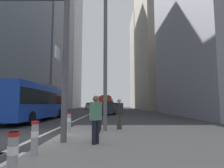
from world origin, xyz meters
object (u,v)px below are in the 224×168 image
bollard_right (64,127)px  pedestrian_waiting (119,112)px  car_oncoming_mid (89,106)px  city_bus_blue_oncoming (35,101)px  bollard_left (34,136)px  pedestrian_walking (95,117)px  bollard_back (69,121)px  car_receding_far (114,106)px  bollard_front (12,153)px  city_bus_red_receding (106,103)px  street_lamp_post (105,34)px  city_bus_red_distant (109,103)px  traffic_signal_gantry (9,35)px  car_receding_near (107,108)px

bollard_right → pedestrian_waiting: 3.65m
car_oncoming_mid → pedestrian_waiting: size_ratio=2.49×
city_bus_blue_oncoming → bollard_left: bearing=-68.0°
car_oncoming_mid → pedestrian_walking: (6.40, -50.88, 0.07)m
bollard_left → bollard_back: bearing=90.4°
car_receding_far → bollard_front: size_ratio=5.10×
bollard_back → car_oncoming_mid: bearing=95.8°
city_bus_red_receding → pedestrian_walking: bearing=-88.7°
street_lamp_post → city_bus_red_distant: bearing=90.7°
city_bus_blue_oncoming → bollard_back: bearing=-58.6°
city_bus_red_receding → car_oncoming_mid: city_bus_red_receding is taller
bollard_right → pedestrian_waiting: size_ratio=0.47×
city_bus_red_distant → bollard_right: 55.11m
street_lamp_post → bollard_back: size_ratio=8.43×
city_bus_red_distant → pedestrian_walking: city_bus_red_distant is taller
pedestrian_waiting → car_receding_far: bearing=89.7°
city_bus_blue_oncoming → car_receding_far: 35.95m
car_receding_far → street_lamp_post: size_ratio=0.54×
car_receding_far → bollard_back: (-2.70, -43.09, -0.31)m
city_bus_red_distant → car_oncoming_mid: 8.04m
bollard_front → bollard_back: 5.83m
traffic_signal_gantry → bollard_front: 5.31m
car_receding_far → bollard_right: car_receding_far is taller
city_bus_blue_oncoming → pedestrian_walking: 12.44m
traffic_signal_gantry → street_lamp_post: (3.51, 2.98, 1.16)m
car_receding_near → car_receding_far: bearing=87.1°
car_oncoming_mid → pedestrian_walking: size_ratio=2.49×
bollard_back → pedestrian_waiting: (2.48, 1.22, 0.38)m
car_oncoming_mid → car_receding_far: bearing=-33.9°
city_bus_red_receding → pedestrian_waiting: 32.85m
city_bus_red_receding → street_lamp_post: size_ratio=1.42×
bollard_back → bollard_front: bearing=-87.1°
car_oncoming_mid → bollard_left: (4.92, -52.39, -0.34)m
car_receding_far → bollard_front: 48.97m
street_lamp_post → bollard_left: size_ratio=8.83×
car_receding_far → pedestrian_walking: 45.80m
car_oncoming_mid → pedestrian_waiting: car_oncoming_mid is taller
city_bus_red_distant → car_receding_near: (0.38, -34.77, -0.85)m
street_lamp_post → bollard_front: (-1.43, -6.39, -4.66)m
car_receding_near → pedestrian_walking: size_ratio=2.71×
street_lamp_post → bollard_front: size_ratio=9.38×
car_receding_near → traffic_signal_gantry: (-3.24, -21.17, 3.13)m
car_oncoming_mid → street_lamp_post: bearing=-82.1°
city_bus_blue_oncoming → bollard_left: city_bus_blue_oncoming is taller
city_bus_blue_oncoming → bollard_front: city_bus_blue_oncoming is taller
car_receding_far → pedestrian_waiting: 41.87m
bollard_front → bollard_right: bearing=91.8°
bollard_left → pedestrian_waiting: size_ratio=0.55×
traffic_signal_gantry → street_lamp_post: 4.75m
city_bus_red_distant → car_receding_far: bearing=-81.1°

